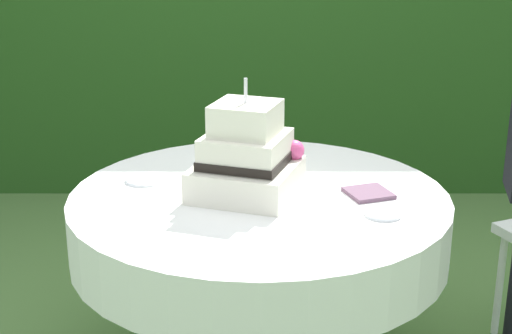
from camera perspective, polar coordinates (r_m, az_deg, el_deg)
The scene contains 5 objects.
cake_table at distance 2.62m, azimuth 0.49°, elevation -4.43°, with size 1.31×1.31×0.74m.
wedding_cake at distance 2.53m, azimuth -0.45°, elevation 0.60°, with size 0.42×0.42×0.41m.
serving_plate_near at distance 2.44m, azimuth 9.93°, elevation -3.52°, with size 0.12×0.12×0.01m, color white.
serving_plate_far at distance 2.73m, azimuth -8.25°, elevation -0.95°, with size 0.14×0.14×0.01m, color white.
napkin_stack at distance 2.60m, azimuth 8.82°, elevation -1.98°, with size 0.14×0.14×0.01m, color #6B4C60.
Camera 1 is at (-0.01, -2.41, 1.66)m, focal length 52.54 mm.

